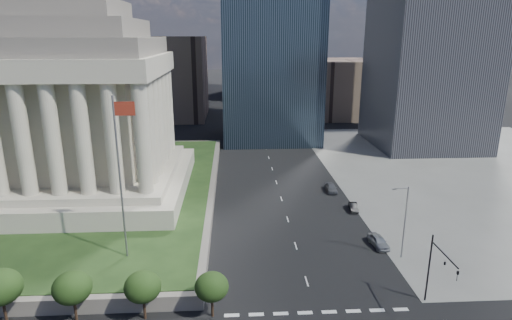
{
  "coord_description": "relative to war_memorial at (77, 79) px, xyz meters",
  "views": [
    {
      "loc": [
        -8.59,
        -24.68,
        28.36
      ],
      "look_at": [
        -5.92,
        23.16,
        14.35
      ],
      "focal_mm": 30.0,
      "sensor_mm": 36.0,
      "label": 1
    }
  ],
  "objects": [
    {
      "name": "building_filler_ne",
      "position": [
        66.0,
        82.0,
        -11.4
      ],
      "size": [
        20.0,
        30.0,
        20.0
      ],
      "primitive_type": "cube",
      "color": "#4F3C36",
      "rests_on": "ground"
    },
    {
      "name": "war_memorial",
      "position": [
        0.0,
        0.0,
        0.0
      ],
      "size": [
        34.0,
        34.0,
        39.0
      ],
      "primitive_type": null,
      "color": "#AFA693",
      "rests_on": "plaza_lawn"
    },
    {
      "name": "traffic_signal_ne",
      "position": [
        46.5,
        -34.3,
        -16.15
      ],
      "size": [
        0.3,
        5.74,
        8.0
      ],
      "color": "black",
      "rests_on": "ground"
    },
    {
      "name": "parked_sedan_near",
      "position": [
        45.5,
        -19.71,
        -20.63
      ],
      "size": [
        4.67,
        2.27,
        1.53
      ],
      "primitive_type": "imported",
      "rotation": [
        0.0,
        0.0,
        0.1
      ],
      "color": "gray",
      "rests_on": "ground"
    },
    {
      "name": "sidewalk_ne",
      "position": [
        80.0,
        12.0,
        -21.38
      ],
      "size": [
        68.0,
        90.0,
        0.03
      ],
      "primitive_type": "cube",
      "color": "slate",
      "rests_on": "ground"
    },
    {
      "name": "flagpole",
      "position": [
        12.17,
        -24.0,
        -8.29
      ],
      "size": [
        2.52,
        0.24,
        20.0
      ],
      "color": "slate",
      "rests_on": "plaza_lawn"
    },
    {
      "name": "plaza_lawn",
      "position": [
        -11.0,
        2.0,
        -19.55
      ],
      "size": [
        64.0,
        68.0,
        0.1
      ],
      "primitive_type": "cube",
      "color": "#1C3114",
      "rests_on": "plaza_terrace"
    },
    {
      "name": "parked_sedan_mid",
      "position": [
        45.5,
        -6.99,
        -20.79
      ],
      "size": [
        1.78,
        3.85,
        1.22
      ],
      "primitive_type": "imported",
      "rotation": [
        0.0,
        0.0,
        -0.13
      ],
      "color": "black",
      "rests_on": "ground"
    },
    {
      "name": "ground",
      "position": [
        34.0,
        52.0,
        -21.4
      ],
      "size": [
        500.0,
        500.0,
        0.0
      ],
      "primitive_type": "plane",
      "color": "black",
      "rests_on": "ground"
    },
    {
      "name": "plaza_terrace",
      "position": [
        -11.0,
        2.0,
        -20.5
      ],
      "size": [
        66.0,
        70.0,
        1.8
      ],
      "primitive_type": "cube",
      "color": "#655E56",
      "rests_on": "ground"
    },
    {
      "name": "midrise_glass",
      "position": [
        36.0,
        47.0,
        8.6
      ],
      "size": [
        26.0,
        26.0,
        60.0
      ],
      "primitive_type": "cube",
      "color": "black",
      "rests_on": "ground"
    },
    {
      "name": "building_filler_nw",
      "position": [
        4.0,
        82.0,
        -7.4
      ],
      "size": [
        24.0,
        30.0,
        28.0
      ],
      "primitive_type": "cube",
      "color": "#4F3C36",
      "rests_on": "ground"
    },
    {
      "name": "parked_sedan_far",
      "position": [
        43.79,
        2.2,
        -20.62
      ],
      "size": [
        1.9,
        4.59,
        1.56
      ],
      "primitive_type": "imported",
      "rotation": [
        0.0,
        0.0,
        -0.01
      ],
      "color": "#595B60",
      "rests_on": "ground"
    },
    {
      "name": "street_lamp_north",
      "position": [
        47.33,
        -23.0,
        -15.74
      ],
      "size": [
        2.13,
        0.22,
        10.0
      ],
      "color": "slate",
      "rests_on": "ground"
    }
  ]
}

